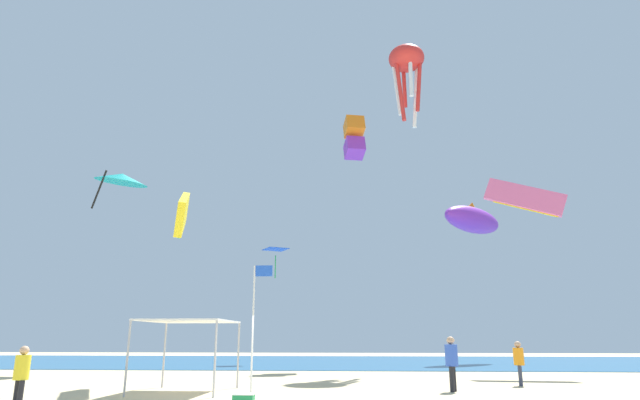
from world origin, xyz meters
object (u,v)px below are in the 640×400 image
at_px(kite_parafoil_pink, 525,198).
at_px(kite_delta_teal, 122,178).
at_px(person_leftmost, 452,359).
at_px(kite_parafoil_yellow, 182,214).
at_px(kite_inflatable_purple, 473,220).
at_px(banner_flag, 255,318).
at_px(canopy_tent, 189,324).
at_px(person_central, 519,359).
at_px(cooler_box, 244,400).
at_px(kite_diamond_blue, 276,251).
at_px(kite_box_orange, 354,138).
at_px(kite_octopus_red, 407,62).
at_px(person_near_tent, 22,372).

bearing_deg(kite_parafoil_pink, kite_delta_teal, -162.70).
relative_size(person_leftmost, kite_parafoil_yellow, 0.41).
xyz_separation_m(kite_inflatable_purple, kite_parafoil_pink, (-0.02, -13.75, -1.78)).
xyz_separation_m(banner_flag, kite_parafoil_pink, (12.86, 13.04, 7.17)).
distance_m(canopy_tent, kite_parafoil_pink, 20.41).
bearing_deg(person_central, cooler_box, 143.46).
bearing_deg(canopy_tent, banner_flag, -37.63).
distance_m(kite_parafoil_yellow, kite_diamond_blue, 18.93).
relative_size(kite_parafoil_yellow, kite_diamond_blue, 2.00).
height_order(kite_delta_teal, kite_parafoil_pink, kite_delta_teal).
bearing_deg(banner_flag, person_central, 30.11).
xyz_separation_m(canopy_tent, person_leftmost, (9.31, 0.81, -1.22)).
bearing_deg(kite_box_orange, kite_diamond_blue, 138.59).
height_order(person_leftmost, kite_diamond_blue, kite_diamond_blue).
bearing_deg(kite_parafoil_pink, kite_octopus_red, 165.20).
distance_m(cooler_box, kite_box_orange, 27.41).
bearing_deg(kite_box_orange, kite_parafoil_pink, -49.41).
height_order(canopy_tent, kite_parafoil_yellow, kite_parafoil_yellow).
distance_m(kite_diamond_blue, kite_box_orange, 10.67).
bearing_deg(kite_inflatable_purple, person_near_tent, -168.35).
xyz_separation_m(canopy_tent, kite_parafoil_pink, (15.65, 10.88, 7.28)).
distance_m(banner_flag, kite_inflatable_purple, 31.04).
bearing_deg(kite_parafoil_yellow, kite_parafoil_pink, 99.24).
relative_size(banner_flag, kite_octopus_red, 0.69).
relative_size(person_near_tent, kite_box_orange, 0.49).
distance_m(person_leftmost, kite_octopus_red, 24.05).
xyz_separation_m(canopy_tent, kite_delta_teal, (-8.58, 11.49, 9.18)).
relative_size(kite_parafoil_yellow, kite_parafoil_pink, 1.05).
bearing_deg(person_central, kite_inflatable_purple, 6.86).
xyz_separation_m(cooler_box, kite_inflatable_purple, (12.77, 28.58, 11.20)).
distance_m(kite_octopus_red, kite_parafoil_pink, 13.13).
distance_m(kite_inflatable_purple, kite_box_orange, 12.78).
bearing_deg(person_leftmost, canopy_tent, -64.90).
bearing_deg(cooler_box, banner_flag, 93.27).
distance_m(person_leftmost, person_central, 4.01).
relative_size(banner_flag, kite_diamond_blue, 1.77).
xyz_separation_m(canopy_tent, kite_inflatable_purple, (15.67, 24.64, 9.06)).
height_order(person_leftmost, kite_inflatable_purple, kite_inflatable_purple).
xyz_separation_m(person_central, kite_delta_teal, (-20.95, 8.09, 10.50)).
bearing_deg(kite_diamond_blue, cooler_box, 155.60).
bearing_deg(kite_octopus_red, banner_flag, 146.14).
distance_m(kite_delta_teal, kite_parafoil_pink, 24.31).
bearing_deg(person_near_tent, banner_flag, -116.49).
distance_m(kite_parafoil_yellow, kite_box_orange, 19.53).
xyz_separation_m(cooler_box, kite_diamond_blue, (-3.23, 25.30, 8.25)).
relative_size(kite_inflatable_purple, kite_parafoil_pink, 1.62).
relative_size(canopy_tent, banner_flag, 0.83).
height_order(kite_octopus_red, kite_diamond_blue, kite_octopus_red).
bearing_deg(person_near_tent, kite_box_orange, -72.50).
relative_size(kite_parafoil_yellow, kite_inflatable_purple, 0.65).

